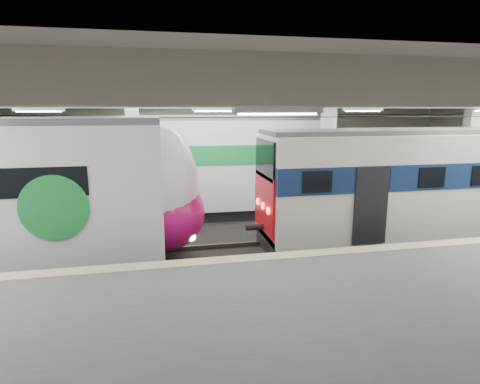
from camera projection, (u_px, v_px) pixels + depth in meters
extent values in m
cube|color=black|center=(224.00, 256.00, 13.91)|extent=(36.00, 24.00, 0.10)
cube|color=silver|center=(223.00, 90.00, 12.77)|extent=(36.00, 24.00, 0.20)
cube|color=beige|center=(195.00, 148.00, 22.92)|extent=(30.00, 0.10, 5.50)
cube|color=beige|center=(398.00, 351.00, 3.75)|extent=(30.00, 0.10, 5.50)
cube|color=#575759|center=(281.00, 348.00, 7.55)|extent=(30.00, 7.00, 1.10)
cube|color=beige|center=(244.00, 258.00, 10.56)|extent=(30.00, 0.50, 0.02)
cube|color=beige|center=(135.00, 167.00, 15.61)|extent=(0.50, 0.50, 5.50)
cube|color=beige|center=(327.00, 162.00, 17.21)|extent=(0.50, 0.50, 5.50)
cube|color=beige|center=(468.00, 158.00, 18.61)|extent=(0.50, 0.50, 5.50)
cube|color=beige|center=(223.00, 100.00, 12.83)|extent=(30.00, 18.00, 0.50)
cube|color=#59544C|center=(224.00, 253.00, 13.88)|extent=(30.00, 1.52, 0.16)
cube|color=#59544C|center=(205.00, 213.00, 19.15)|extent=(30.00, 1.52, 0.16)
cylinder|color=black|center=(223.00, 117.00, 12.94)|extent=(30.00, 0.03, 0.03)
cylinder|color=black|center=(203.00, 115.00, 18.21)|extent=(30.00, 0.03, 0.03)
cube|color=white|center=(235.00, 111.00, 10.98)|extent=(26.00, 8.40, 0.12)
ellipsoid|color=white|center=(162.00, 186.00, 12.98)|extent=(2.37, 2.93, 3.94)
ellipsoid|color=#BD0F66|center=(167.00, 213.00, 13.19)|extent=(2.51, 2.99, 2.41)
cylinder|color=green|center=(54.00, 208.00, 10.98)|extent=(1.85, 0.06, 1.85)
cube|color=silver|center=(429.00, 182.00, 14.98)|extent=(12.67, 2.78, 3.60)
cube|color=navy|center=(430.00, 170.00, 14.90)|extent=(12.71, 2.84, 0.88)
cube|color=red|center=(264.00, 203.00, 13.82)|extent=(0.08, 2.36, 1.98)
cube|color=black|center=(265.00, 159.00, 13.51)|extent=(0.08, 2.22, 1.30)
cube|color=#4C4C51|center=(434.00, 131.00, 14.60)|extent=(12.67, 2.17, 0.16)
cube|color=black|center=(424.00, 232.00, 15.38)|extent=(12.67, 1.94, 0.70)
cube|color=white|center=(159.00, 164.00, 18.25)|extent=(14.78, 3.38, 3.99)
cube|color=green|center=(158.00, 153.00, 18.14)|extent=(14.82, 3.44, 0.84)
cube|color=#4C4C51|center=(157.00, 118.00, 17.82)|extent=(14.76, 2.85, 0.16)
cube|color=black|center=(161.00, 211.00, 18.69)|extent=(14.77, 3.06, 0.60)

